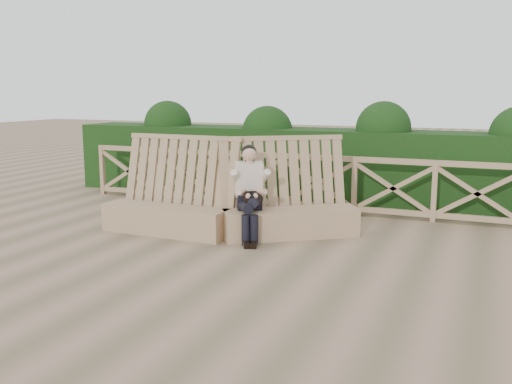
% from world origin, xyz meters
% --- Properties ---
extents(ground, '(60.00, 60.00, 0.00)m').
position_xyz_m(ground, '(0.00, 0.00, 0.00)').
color(ground, brown).
rests_on(ground, ground).
extents(bench, '(4.04, 1.88, 1.59)m').
position_xyz_m(bench, '(-0.83, 1.28, 0.40)').
color(bench, '#9B7C58').
rests_on(bench, ground).
extents(woman, '(0.67, 0.94, 1.48)m').
position_xyz_m(woman, '(-0.39, 1.14, 0.79)').
color(woman, black).
rests_on(woman, ground).
extents(guardrail, '(10.10, 0.09, 1.10)m').
position_xyz_m(guardrail, '(0.00, 3.50, 0.55)').
color(guardrail, '#927455').
rests_on(guardrail, ground).
extents(hedge, '(12.00, 1.20, 1.50)m').
position_xyz_m(hedge, '(0.00, 4.70, 0.75)').
color(hedge, black).
rests_on(hedge, ground).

